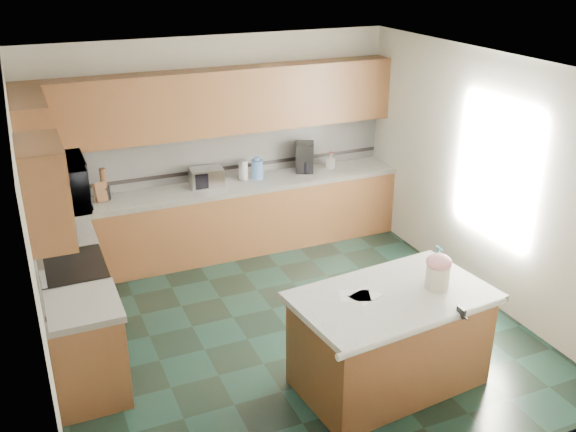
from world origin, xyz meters
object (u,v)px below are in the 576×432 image
treat_jar (437,277)px  coffee_maker (305,157)px  soap_bottle_island (437,263)px  island_base (389,342)px  knife_block (100,192)px  toaster_oven (207,177)px  island_top (393,297)px

treat_jar → coffee_maker: size_ratio=0.55×
soap_bottle_island → island_base: bearing=-167.4°
island_base → coffee_maker: (0.65, 3.23, 0.68)m
knife_block → treat_jar: bearing=-65.7°
soap_bottle_island → knife_block: (-2.47, 3.12, -0.05)m
coffee_maker → knife_block: bearing=-154.9°
toaster_oven → treat_jar: bearing=-65.7°
soap_bottle_island → knife_block: soap_bottle_island is taller
treat_jar → knife_block: knife_block is taller
island_base → knife_block: 3.81m
island_top → treat_jar: size_ratio=7.91×
treat_jar → soap_bottle_island: soap_bottle_island is taller
island_top → soap_bottle_island: size_ratio=5.28×
island_top → knife_block: bearing=116.0°
island_top → knife_block: knife_block is taller
island_base → soap_bottle_island: 0.82m
toaster_oven → island_base: bearing=-72.2°
island_top → knife_block: 3.76m
knife_block → island_base: bearing=-70.3°
coffee_maker → island_top: bearing=-76.9°
treat_jar → knife_block: 4.03m
island_top → treat_jar: 0.43m
island_top → island_base: bearing=-5.7°
island_base → island_top: island_top is taller
soap_bottle_island → coffee_maker: coffee_maker is taller
treat_jar → toaster_oven: bearing=103.4°
soap_bottle_island → toaster_oven: bearing=114.3°
island_top → toaster_oven: (-0.70, 3.20, 0.15)m
soap_bottle_island → knife_block: size_ratio=1.41×
knife_block → coffee_maker: bearing=-11.4°
soap_bottle_island → coffee_maker: bearing=90.6°
toaster_oven → island_top: bearing=-72.2°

